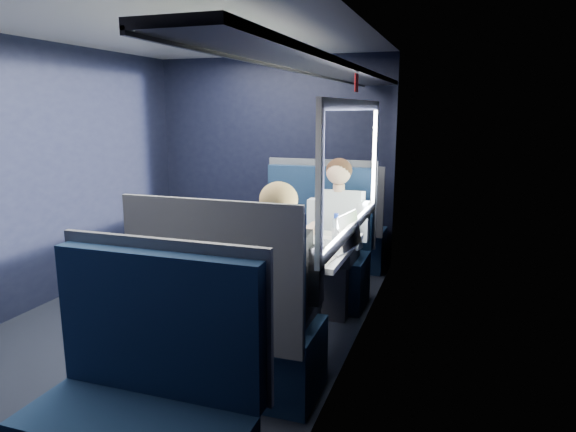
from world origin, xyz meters
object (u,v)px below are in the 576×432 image
(seat_bay_far, at_px, (233,331))
(seat_row_front, at_px, (337,232))
(woman, at_px, (282,277))
(seat_row_back, at_px, (143,418))
(seat_bay_near, at_px, (312,253))
(bottle_small, at_px, (336,229))
(cup, at_px, (345,228))
(table, at_px, (305,255))
(man, at_px, (336,228))
(laptop, at_px, (339,240))

(seat_bay_far, relative_size, seat_row_front, 1.09)
(seat_bay_far, xyz_separation_m, woman, (0.25, 0.17, 0.31))
(seat_row_front, bearing_deg, seat_row_back, -90.00)
(seat_bay_near, xyz_separation_m, seat_row_front, (0.02, 0.93, -0.02))
(bottle_small, height_order, cup, bottle_small)
(seat_bay_far, bearing_deg, seat_bay_near, 90.57)
(woman, height_order, cup, woman)
(seat_row_back, bearing_deg, seat_bay_near, 90.37)
(table, xyz_separation_m, seat_bay_far, (-0.18, -0.87, -0.25))
(seat_bay_near, height_order, man, man)
(table, xyz_separation_m, cup, (0.20, 0.44, 0.12))
(man, distance_m, bottle_small, 0.54)
(table, bearing_deg, bottle_small, 45.53)
(seat_row_front, distance_m, bottle_small, 1.70)
(seat_bay_far, height_order, seat_row_front, seat_bay_far)
(man, bearing_deg, woman, -90.00)
(seat_row_front, bearing_deg, cup, -74.38)
(seat_row_front, height_order, bottle_small, seat_row_front)
(seat_bay_far, bearing_deg, laptop, 61.58)
(woman, xyz_separation_m, cup, (0.13, 1.15, 0.06))
(seat_row_front, distance_m, laptop, 1.94)
(seat_row_back, relative_size, laptop, 2.92)
(seat_row_front, xyz_separation_m, woman, (0.25, -2.50, 0.32))
(seat_bay_far, xyz_separation_m, laptop, (0.45, 0.83, 0.40))
(table, height_order, seat_bay_near, seat_bay_near)
(table, bearing_deg, woman, -84.55)
(table, height_order, cup, cup)
(seat_row_front, relative_size, woman, 0.88)
(seat_bay_far, height_order, seat_row_back, seat_bay_far)
(man, distance_m, laptop, 0.78)
(seat_row_front, relative_size, bottle_small, 5.40)
(table, distance_m, bottle_small, 0.32)
(laptop, xyz_separation_m, cup, (-0.07, 0.48, -0.03))
(man, bearing_deg, seat_bay_near, 147.59)
(man, bearing_deg, seat_row_back, -95.72)
(man, bearing_deg, laptop, -75.01)
(bottle_small, relative_size, cup, 2.33)
(table, distance_m, cup, 0.50)
(seat_row_front, bearing_deg, seat_bay_far, -90.00)
(seat_row_front, bearing_deg, bottle_small, -77.12)
(seat_row_back, xyz_separation_m, bottle_small, (0.37, 1.98, 0.43))
(laptop, distance_m, bottle_small, 0.25)
(table, relative_size, seat_bay_far, 0.79)
(seat_bay_far, height_order, laptop, seat_bay_far)
(seat_bay_far, distance_m, cup, 1.42)
(table, distance_m, seat_bay_near, 0.92)
(seat_row_front, bearing_deg, woman, -84.30)
(seat_bay_far, distance_m, man, 1.62)
(seat_bay_near, xyz_separation_m, laptop, (0.47, -0.91, 0.39))
(man, relative_size, cup, 14.38)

